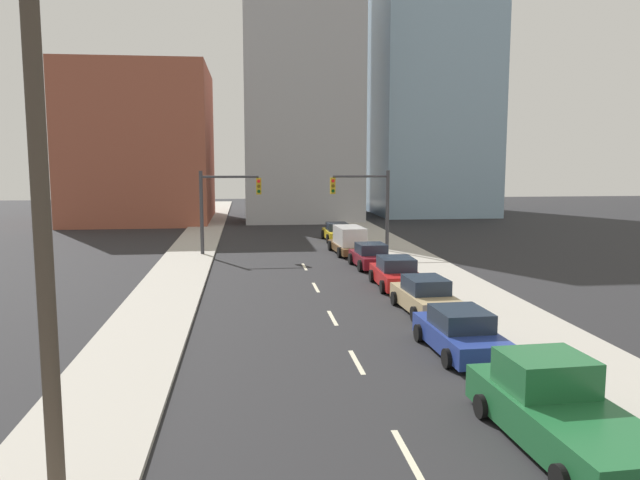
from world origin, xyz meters
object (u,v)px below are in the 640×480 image
object	(u,v)px
pickup_truck_green	(560,412)
sedan_maroon	(371,256)
utility_pole_left_near	(41,214)
box_truck_brown	(349,241)
sedan_blue	(460,333)
traffic_signal_left	(220,201)
sedan_red	(396,274)
traffic_signal_right	(370,200)
sedan_tan	(425,296)
sedan_yellow	(337,232)

from	to	relation	value
pickup_truck_green	sedan_maroon	size ratio (longest dim) A/B	1.39
utility_pole_left_near	box_truck_brown	xyz separation A→B (m)	(10.53, 30.36, -4.57)
utility_pole_left_near	sedan_blue	bearing A→B (deg)	37.50
traffic_signal_left	sedan_red	bearing A→B (deg)	-51.44
traffic_signal_right	sedan_blue	xyz separation A→B (m)	(-1.41, -22.45, -3.02)
traffic_signal_left	pickup_truck_green	xyz separation A→B (m)	(8.74, -29.26, -2.93)
utility_pole_left_near	sedan_red	distance (m)	22.48
sedan_red	sedan_blue	bearing A→B (deg)	-91.47
sedan_blue	sedan_tan	size ratio (longest dim) A/B	1.01
sedan_red	utility_pole_left_near	bearing A→B (deg)	-119.32
utility_pole_left_near	sedan_tan	size ratio (longest dim) A/B	2.29
sedan_blue	sedan_yellow	xyz separation A→B (m)	(0.08, 29.15, -0.00)
utility_pole_left_near	sedan_blue	world-z (taller)	utility_pole_left_near
utility_pole_left_near	sedan_maroon	size ratio (longest dim) A/B	2.49
pickup_truck_green	sedan_red	distance (m)	17.67
traffic_signal_left	traffic_signal_right	bearing A→B (deg)	0.00
traffic_signal_left	pickup_truck_green	size ratio (longest dim) A/B	0.95
sedan_tan	box_truck_brown	bearing A→B (deg)	89.03
pickup_truck_green	sedan_tan	world-z (taller)	pickup_truck_green
sedan_blue	traffic_signal_right	bearing A→B (deg)	84.32
sedan_tan	box_truck_brown	world-z (taller)	box_truck_brown
traffic_signal_left	sedan_yellow	distance (m)	11.53
box_truck_brown	sedan_yellow	world-z (taller)	box_truck_brown
traffic_signal_left	sedan_tan	distance (m)	19.46
sedan_blue	sedan_red	size ratio (longest dim) A/B	1.01
pickup_truck_green	traffic_signal_left	bearing A→B (deg)	103.84
sedan_tan	sedan_maroon	world-z (taller)	sedan_tan
sedan_tan	sedan_red	bearing A→B (deg)	87.10
box_truck_brown	sedan_tan	bearing A→B (deg)	-91.62
box_truck_brown	sedan_blue	bearing A→B (deg)	-93.15
sedan_tan	traffic_signal_left	bearing A→B (deg)	115.99
sedan_tan	sedan_yellow	world-z (taller)	sedan_tan
sedan_yellow	sedan_red	bearing A→B (deg)	-89.86
sedan_red	box_truck_brown	world-z (taller)	box_truck_brown
traffic_signal_left	sedan_red	xyz separation A→B (m)	(9.25, -11.60, -3.00)
traffic_signal_right	sedan_yellow	size ratio (longest dim) A/B	1.26
sedan_tan	sedan_red	distance (m)	5.27
traffic_signal_left	box_truck_brown	size ratio (longest dim) A/B	1.05
traffic_signal_left	sedan_blue	distance (m)	24.30
utility_pole_left_near	box_truck_brown	bearing A→B (deg)	70.87
pickup_truck_green	sedan_blue	size ratio (longest dim) A/B	1.26
sedan_blue	sedan_yellow	distance (m)	29.15
traffic_signal_right	sedan_tan	world-z (taller)	traffic_signal_right
sedan_tan	box_truck_brown	size ratio (longest dim) A/B	0.86
sedan_tan	sedan_red	xyz separation A→B (m)	(0.02, 5.27, 0.02)
traffic_signal_left	sedan_maroon	xyz separation A→B (m)	(9.13, -5.75, -3.02)
sedan_red	sedan_maroon	distance (m)	5.84
sedan_blue	sedan_maroon	world-z (taller)	sedan_blue
sedan_yellow	utility_pole_left_near	bearing A→B (deg)	-107.00
pickup_truck_green	sedan_blue	bearing A→B (deg)	86.69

